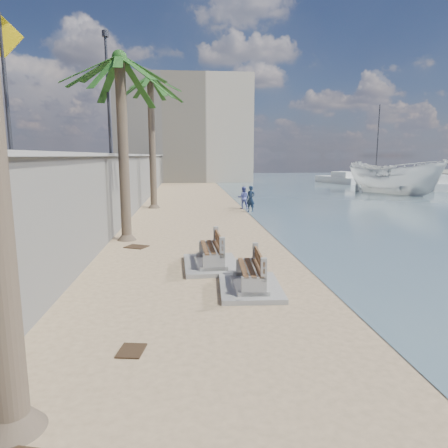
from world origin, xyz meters
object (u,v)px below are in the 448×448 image
person_b (243,196)px  sailboat_west (375,180)px  bench_near (250,274)px  palm_back (150,79)px  yacht_far (339,180)px  yacht_near (434,185)px  person_a (251,197)px  boat_cruiser (394,176)px  palm_mid (119,60)px  bench_far (211,253)px

person_b → sailboat_west: (20.73, 23.88, -0.49)m
sailboat_west → bench_near: bearing=-119.6°
palm_back → yacht_far: palm_back is taller
person_b → sailboat_west: sailboat_west is taller
yacht_near → person_a: bearing=142.5°
bench_near → person_a: 14.90m
yacht_near → sailboat_west: bearing=32.6°
boat_cruiser → yacht_near: 10.17m
palm_back → bench_near: bearing=-77.3°
palm_mid → person_b: size_ratio=4.95×
yacht_near → bench_far: bearing=154.5°
bench_far → person_a: person_a is taller
palm_back → yacht_far: (22.11, 23.44, -8.03)m
boat_cruiser → palm_back: bearing=169.7°
bench_near → palm_back: palm_back is taller
person_b → sailboat_west: 31.62m
palm_mid → sailboat_west: bearing=51.0°
boat_cruiser → sailboat_west: sailboat_west is taller
yacht_far → bench_far: bearing=140.1°
person_a → palm_mid: bearing=-88.3°
person_a → yacht_near: size_ratio=0.18×
bench_near → yacht_near: size_ratio=0.23×
person_a → yacht_far: (15.87, 25.97, -0.60)m
palm_mid → yacht_near: palm_mid is taller
person_b → sailboat_west: size_ratio=0.17×
person_b → palm_back: bearing=-5.5°
bench_far → yacht_near: (26.22, 29.08, -0.10)m
palm_back → boat_cruiser: bearing=20.6°
palm_mid → bench_near: bearing=-58.1°
person_a → person_b: 1.55m
bench_near → palm_mid: size_ratio=0.29×
bench_far → sailboat_west: (23.71, 37.81, -0.12)m
person_a → person_b: bearing=140.5°
boat_cruiser → sailboat_west: bearing=38.9°
palm_mid → boat_cruiser: size_ratio=1.98×
bench_near → bench_far: size_ratio=0.95×
palm_back → sailboat_west: 36.08m
bench_near → person_a: bearing=80.9°
person_a → sailboat_west: (20.47, 25.41, -0.61)m
palm_mid → bench_far: bearing=-53.3°
palm_mid → person_a: 12.06m
person_a → bench_far: bearing=-63.7°
palm_back → sailboat_west: (26.71, 22.88, -8.04)m
bench_far → person_a: (3.25, 12.41, 0.50)m
palm_mid → boat_cruiser: 28.92m
palm_back → person_b: (5.99, -1.00, -7.55)m
bench_far → yacht_far: (19.11, 38.38, -0.10)m
person_a → yacht_far: size_ratio=0.24×
yacht_far → sailboat_west: size_ratio=0.81×
yacht_near → sailboat_west: size_ratio=1.05×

